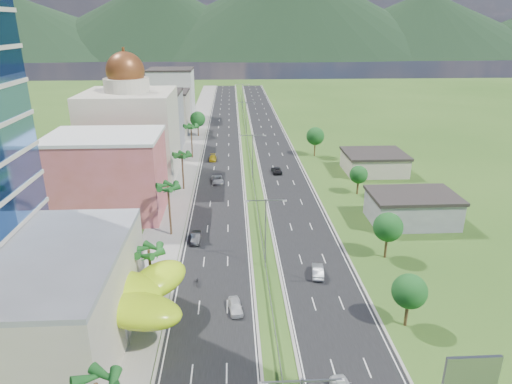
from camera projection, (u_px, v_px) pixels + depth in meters
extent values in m
plane|color=#2D5119|center=(271.00, 305.00, 59.43)|extent=(500.00, 500.00, 0.00)
cube|color=black|center=(223.00, 140.00, 143.25)|extent=(11.00, 260.00, 0.04)
cube|color=black|center=(270.00, 139.00, 144.00)|extent=(11.00, 260.00, 0.04)
cube|color=gray|center=(193.00, 140.00, 142.76)|extent=(7.00, 260.00, 0.12)
cube|color=gray|center=(249.00, 153.00, 126.58)|extent=(0.08, 216.00, 0.28)
cube|color=gray|center=(241.00, 97.00, 222.10)|extent=(0.10, 0.12, 0.70)
cube|color=gray|center=(282.00, 382.00, 32.20)|extent=(2.88, 0.12, 0.12)
cube|color=gray|center=(322.00, 380.00, 32.34)|extent=(2.88, 0.12, 0.12)
cube|color=silver|center=(264.00, 384.00, 32.17)|extent=(0.60, 0.25, 0.18)
cube|color=silver|center=(340.00, 381.00, 32.44)|extent=(0.60, 0.25, 0.18)
cylinder|color=gray|center=(265.00, 234.00, 66.87)|extent=(0.20, 0.20, 11.00)
cube|color=gray|center=(256.00, 201.00, 64.94)|extent=(2.88, 0.12, 0.12)
cube|color=gray|center=(276.00, 200.00, 65.09)|extent=(2.88, 0.12, 0.12)
cube|color=silver|center=(247.00, 201.00, 64.91)|extent=(0.60, 0.25, 0.18)
cube|color=silver|center=(285.00, 201.00, 65.18)|extent=(0.60, 0.25, 0.18)
cylinder|color=gray|center=(253.00, 158.00, 104.29)|extent=(0.20, 0.20, 11.00)
cube|color=gray|center=(246.00, 135.00, 102.36)|extent=(2.88, 0.12, 0.12)
cube|color=gray|center=(259.00, 135.00, 102.51)|extent=(2.88, 0.12, 0.12)
cube|color=silver|center=(241.00, 136.00, 102.33)|extent=(0.60, 0.25, 0.18)
cube|color=silver|center=(265.00, 136.00, 102.61)|extent=(0.60, 0.25, 0.18)
cylinder|color=gray|center=(246.00, 119.00, 146.39)|extent=(0.20, 0.20, 11.00)
cube|color=gray|center=(241.00, 102.00, 144.46)|extent=(2.88, 0.12, 0.12)
cube|color=gray|center=(251.00, 102.00, 144.61)|extent=(2.88, 0.12, 0.12)
cube|color=silver|center=(237.00, 103.00, 144.43)|extent=(0.60, 0.25, 0.18)
cube|color=silver|center=(255.00, 103.00, 144.71)|extent=(0.60, 0.25, 0.18)
cylinder|color=gray|center=(242.00, 97.00, 188.49)|extent=(0.20, 0.20, 11.00)
cube|color=gray|center=(239.00, 84.00, 186.56)|extent=(2.88, 0.12, 0.12)
cube|color=gray|center=(246.00, 84.00, 186.71)|extent=(2.88, 0.12, 0.12)
cube|color=silver|center=(236.00, 85.00, 186.53)|extent=(0.60, 0.25, 0.18)
cube|color=silver|center=(249.00, 84.00, 186.81)|extent=(0.60, 0.25, 0.18)
cylinder|color=gray|center=(77.00, 307.00, 55.65)|extent=(0.50, 0.50, 4.00)
cylinder|color=gray|center=(126.00, 331.00, 51.33)|extent=(0.50, 0.50, 4.00)
cylinder|color=gray|center=(82.00, 350.00, 48.32)|extent=(0.50, 0.50, 4.00)
cylinder|color=gray|center=(151.00, 305.00, 56.11)|extent=(0.50, 0.50, 4.00)
cube|color=#C1594F|center=(108.00, 177.00, 85.34)|extent=(20.00, 15.00, 15.00)
cube|color=beige|center=(132.00, 135.00, 105.98)|extent=(20.00, 20.00, 20.00)
cylinder|color=beige|center=(127.00, 85.00, 101.96)|extent=(10.00, 10.00, 3.00)
sphere|color=brown|center=(125.00, 71.00, 100.91)|extent=(8.40, 8.40, 8.40)
cube|color=gray|center=(153.00, 122.00, 130.12)|extent=(16.00, 15.00, 16.00)
cube|color=#B5AD95|center=(164.00, 113.00, 151.23)|extent=(16.00, 15.00, 13.00)
cube|color=silver|center=(172.00, 95.00, 171.87)|extent=(16.00, 15.00, 18.00)
cube|color=#D85919|center=(472.00, 371.00, 41.84)|extent=(5.20, 0.35, 3.20)
cube|color=gray|center=(412.00, 210.00, 83.36)|extent=(15.00, 10.00, 5.00)
cube|color=#B5AD95|center=(374.00, 163.00, 111.63)|extent=(14.00, 12.00, 4.40)
cylinder|color=#47301C|center=(151.00, 276.00, 59.21)|extent=(0.36, 0.36, 7.50)
cylinder|color=#47301C|center=(170.00, 211.00, 77.66)|extent=(0.36, 0.36, 9.00)
cylinder|color=#47301C|center=(183.00, 172.00, 99.35)|extent=(0.36, 0.36, 8.00)
cylinder|color=#47301C|center=(192.00, 142.00, 122.60)|extent=(0.36, 0.36, 8.80)
cylinder|color=#47301C|center=(198.00, 129.00, 146.67)|extent=(0.40, 0.40, 4.90)
sphere|color=#1B571F|center=(198.00, 119.00, 145.57)|extent=(4.90, 4.90, 4.90)
cylinder|color=#47301C|center=(407.00, 311.00, 54.83)|extent=(0.40, 0.40, 4.20)
sphere|color=#1B571F|center=(410.00, 291.00, 53.88)|extent=(4.20, 4.20, 4.20)
cylinder|color=#47301C|center=(386.00, 244.00, 70.82)|extent=(0.40, 0.40, 4.55)
sphere|color=#1B571F|center=(388.00, 227.00, 69.80)|extent=(4.55, 4.55, 4.55)
cylinder|color=#47301C|center=(358.00, 186.00, 97.29)|extent=(0.40, 0.40, 3.85)
sphere|color=#1B571F|center=(359.00, 175.00, 96.42)|extent=(3.85, 3.85, 3.85)
cylinder|color=#47301C|center=(315.00, 147.00, 124.97)|extent=(0.40, 0.40, 4.90)
sphere|color=#1B571F|center=(315.00, 136.00, 123.87)|extent=(4.90, 4.90, 4.90)
imported|color=silver|center=(235.00, 306.00, 58.02)|extent=(2.12, 4.17, 1.36)
imported|color=black|center=(196.00, 237.00, 76.52)|extent=(1.59, 4.43, 1.45)
imported|color=#9B9DA3|center=(218.00, 180.00, 104.51)|extent=(3.07, 5.51, 1.46)
imported|color=gold|center=(213.00, 158.00, 121.48)|extent=(1.85, 4.52, 1.31)
imported|color=#A2A4AA|center=(318.00, 271.00, 66.18)|extent=(2.14, 4.64, 1.47)
imported|color=black|center=(277.00, 170.00, 111.50)|extent=(2.45, 4.88, 1.33)
imported|color=black|center=(197.00, 280.00, 63.94)|extent=(0.61, 2.00, 1.28)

